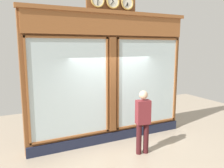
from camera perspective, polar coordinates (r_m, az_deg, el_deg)
shop_facade at (r=6.57m, az=-0.48°, el=1.67°), size 4.95×0.42×4.28m
pedestrian at (r=5.97m, az=7.79°, el=-8.85°), size 0.39×0.28×1.69m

